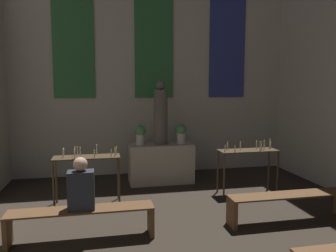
% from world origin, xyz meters
% --- Properties ---
extents(wall_back, '(7.02, 0.16, 5.94)m').
position_xyz_m(wall_back, '(0.00, 10.74, 3.00)').
color(wall_back, beige).
rests_on(wall_back, ground_plane).
extents(altar, '(1.43, 0.64, 0.88)m').
position_xyz_m(altar, '(0.00, 9.77, 0.44)').
color(altar, '#BCB29E').
rests_on(altar, ground_plane).
extents(statue, '(0.31, 0.31, 1.43)m').
position_xyz_m(statue, '(0.00, 9.77, 1.54)').
color(statue, '#5B5651').
rests_on(statue, altar).
extents(flower_vase_left, '(0.24, 0.24, 0.44)m').
position_xyz_m(flower_vase_left, '(-0.46, 9.77, 1.13)').
color(flower_vase_left, beige).
rests_on(flower_vase_left, altar).
extents(flower_vase_right, '(0.24, 0.24, 0.44)m').
position_xyz_m(flower_vase_right, '(0.46, 9.77, 1.13)').
color(flower_vase_right, beige).
rests_on(flower_vase_right, altar).
extents(candle_rack_left, '(1.20, 0.41, 1.08)m').
position_xyz_m(candle_rack_left, '(-1.58, 8.65, 0.76)').
color(candle_rack_left, '#473823').
rests_on(candle_rack_left, ground_plane).
extents(candle_rack_right, '(1.20, 0.41, 1.10)m').
position_xyz_m(candle_rack_right, '(1.59, 8.65, 0.76)').
color(candle_rack_right, '#473823').
rests_on(candle_rack_right, ground_plane).
extents(pew_back_left, '(2.01, 0.36, 0.46)m').
position_xyz_m(pew_back_left, '(-1.60, 7.16, 0.33)').
color(pew_back_left, brown).
rests_on(pew_back_left, ground_plane).
extents(pew_back_right, '(2.01, 0.36, 0.46)m').
position_xyz_m(pew_back_right, '(1.60, 7.16, 0.33)').
color(pew_back_right, brown).
rests_on(pew_back_right, ground_plane).
extents(person_seated, '(0.36, 0.24, 0.73)m').
position_xyz_m(person_seated, '(-1.60, 7.16, 0.78)').
color(person_seated, '#282D38').
rests_on(person_seated, pew_back_left).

